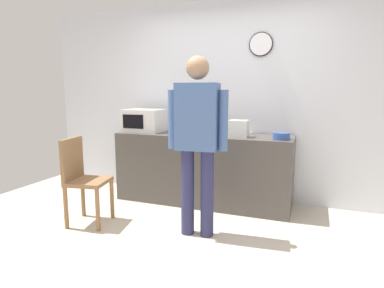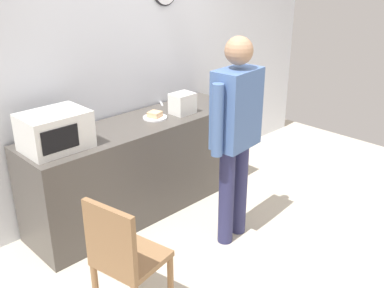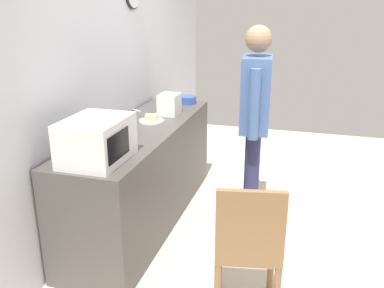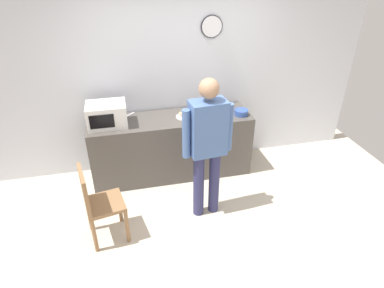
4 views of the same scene
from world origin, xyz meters
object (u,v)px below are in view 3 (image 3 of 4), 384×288
at_px(fork_utensil, 136,110).
at_px(wooden_chair, 248,245).
at_px(spoon_utensil, 87,143).
at_px(person_standing, 255,113).
at_px(microwave, 97,140).
at_px(sandwich_plate, 151,119).
at_px(toaster, 169,104).
at_px(salad_bowl, 187,100).

distance_m(fork_utensil, wooden_chair, 2.11).
height_order(spoon_utensil, person_standing, person_standing).
bearing_deg(fork_utensil, wooden_chair, -137.83).
height_order(microwave, sandwich_plate, microwave).
bearing_deg(wooden_chair, microwave, 80.77).
height_order(fork_utensil, wooden_chair, wooden_chair).
relative_size(microwave, sandwich_plate, 2.19).
bearing_deg(person_standing, microwave, 139.95).
distance_m(sandwich_plate, fork_utensil, 0.46).
bearing_deg(wooden_chair, fork_utensil, 42.17).
bearing_deg(sandwich_plate, toaster, -14.39).
relative_size(sandwich_plate, toaster, 1.04).
distance_m(microwave, wooden_chair, 1.21).
xyz_separation_m(toaster, fork_utensil, (0.05, 0.38, -0.10)).
bearing_deg(microwave, salad_bowl, -3.10).
relative_size(salad_bowl, spoon_utensil, 1.12).
bearing_deg(toaster, fork_utensil, 82.09).
bearing_deg(fork_utensil, microwave, -167.11).
height_order(fork_utensil, spoon_utensil, same).
xyz_separation_m(sandwich_plate, spoon_utensil, (-0.72, 0.24, -0.02)).
xyz_separation_m(toaster, person_standing, (-0.22, -0.85, 0.03)).
xyz_separation_m(toaster, wooden_chair, (-1.48, -1.01, -0.47)).
bearing_deg(person_standing, wooden_chair, -172.75).
bearing_deg(sandwich_plate, salad_bowl, -7.71).
distance_m(salad_bowl, wooden_chair, 2.25).
relative_size(sandwich_plate, wooden_chair, 0.24).
bearing_deg(sandwich_plate, spoon_utensil, 161.24).
relative_size(spoon_utensil, person_standing, 0.10).
bearing_deg(salad_bowl, wooden_chair, -153.60).
xyz_separation_m(microwave, salad_bowl, (1.80, -0.10, -0.11)).
relative_size(sandwich_plate, spoon_utensil, 1.34).
relative_size(sandwich_plate, salad_bowl, 1.19).
bearing_deg(sandwich_plate, fork_utensil, 41.66).
xyz_separation_m(microwave, sandwich_plate, (1.02, 0.01, -0.13)).
bearing_deg(wooden_chair, spoon_utensil, 70.41).
relative_size(salad_bowl, person_standing, 0.11).
bearing_deg(salad_bowl, spoon_utensil, 166.87).
distance_m(spoon_utensil, person_standing, 1.42).
xyz_separation_m(microwave, fork_utensil, (1.36, 0.31, -0.15)).
xyz_separation_m(microwave, spoon_utensil, (0.30, 0.25, -0.15)).
xyz_separation_m(sandwich_plate, salad_bowl, (0.78, -0.11, 0.02)).
bearing_deg(sandwich_plate, wooden_chair, -137.69).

